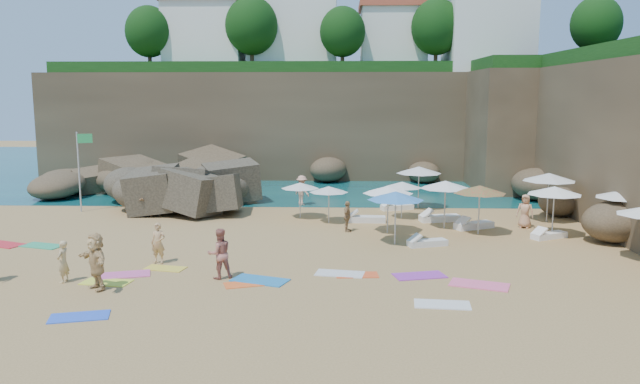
{
  "coord_description": "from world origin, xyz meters",
  "views": [
    {
      "loc": [
        2.97,
        -25.05,
        6.42
      ],
      "look_at": [
        2.0,
        3.0,
        2.0
      ],
      "focal_mm": 35.0,
      "sensor_mm": 36.0,
      "label": 1
    }
  ],
  "objects_px": {
    "lounger_0": "(366,219)",
    "person_stand_3": "(347,216)",
    "flag_pole": "(81,161)",
    "parasol_2": "(419,170)",
    "person_stand_6": "(63,262)",
    "parasol_1": "(300,186)",
    "person_stand_5": "(155,199)",
    "person_stand_1": "(220,254)",
    "person_stand_2": "(302,190)",
    "person_stand_4": "(525,211)",
    "parasol_0": "(329,189)",
    "rock_outcrop": "(165,209)"
  },
  "relations": [
    {
      "from": "flag_pole",
      "to": "parasol_1",
      "type": "height_order",
      "value": "flag_pole"
    },
    {
      "from": "parasol_2",
      "to": "person_stand_2",
      "type": "xyz_separation_m",
      "value": [
        -6.65,
        0.9,
        -1.33
      ]
    },
    {
      "from": "lounger_0",
      "to": "person_stand_2",
      "type": "relative_size",
      "value": 1.12
    },
    {
      "from": "parasol_2",
      "to": "person_stand_2",
      "type": "relative_size",
      "value": 1.46
    },
    {
      "from": "flag_pole",
      "to": "person_stand_3",
      "type": "bearing_deg",
      "value": -17.44
    },
    {
      "from": "person_stand_1",
      "to": "person_stand_2",
      "type": "bearing_deg",
      "value": -123.97
    },
    {
      "from": "parasol_0",
      "to": "person_stand_2",
      "type": "relative_size",
      "value": 1.13
    },
    {
      "from": "person_stand_1",
      "to": "flag_pole",
      "type": "bearing_deg",
      "value": -77.33
    },
    {
      "from": "parasol_1",
      "to": "person_stand_6",
      "type": "xyz_separation_m",
      "value": [
        -7.4,
        -11.5,
        -0.99
      ]
    },
    {
      "from": "person_stand_6",
      "to": "lounger_0",
      "type": "bearing_deg",
      "value": 140.48
    },
    {
      "from": "person_stand_3",
      "to": "parasol_1",
      "type": "bearing_deg",
      "value": 50.38
    },
    {
      "from": "parasol_1",
      "to": "parasol_2",
      "type": "xyz_separation_m",
      "value": [
        6.49,
        2.98,
        0.48
      ]
    },
    {
      "from": "rock_outcrop",
      "to": "person_stand_3",
      "type": "xyz_separation_m",
      "value": [
        10.22,
        -5.37,
        0.73
      ]
    },
    {
      "from": "parasol_0",
      "to": "person_stand_4",
      "type": "bearing_deg",
      "value": -5.2
    },
    {
      "from": "parasol_2",
      "to": "person_stand_5",
      "type": "height_order",
      "value": "parasol_2"
    },
    {
      "from": "flag_pole",
      "to": "person_stand_5",
      "type": "relative_size",
      "value": 2.38
    },
    {
      "from": "parasol_0",
      "to": "person_stand_1",
      "type": "bearing_deg",
      "value": -110.47
    },
    {
      "from": "person_stand_4",
      "to": "person_stand_1",
      "type": "bearing_deg",
      "value": -122.16
    },
    {
      "from": "parasol_1",
      "to": "lounger_0",
      "type": "xyz_separation_m",
      "value": [
        3.41,
        -0.91,
        -1.57
      ]
    },
    {
      "from": "rock_outcrop",
      "to": "person_stand_3",
      "type": "relative_size",
      "value": 4.91
    },
    {
      "from": "parasol_2",
      "to": "person_stand_4",
      "type": "height_order",
      "value": "parasol_2"
    },
    {
      "from": "rock_outcrop",
      "to": "parasol_2",
      "type": "bearing_deg",
      "value": 3.03
    },
    {
      "from": "person_stand_3",
      "to": "person_stand_5",
      "type": "bearing_deg",
      "value": 84.83
    },
    {
      "from": "person_stand_1",
      "to": "person_stand_6",
      "type": "bearing_deg",
      "value": -19.4
    },
    {
      "from": "lounger_0",
      "to": "person_stand_6",
      "type": "height_order",
      "value": "person_stand_6"
    },
    {
      "from": "person_stand_4",
      "to": "parasol_2",
      "type": "bearing_deg",
      "value": 156.27
    },
    {
      "from": "flag_pole",
      "to": "person_stand_2",
      "type": "xyz_separation_m",
      "value": [
        11.91,
        2.47,
        -1.94
      ]
    },
    {
      "from": "flag_pole",
      "to": "parasol_0",
      "type": "height_order",
      "value": "flag_pole"
    },
    {
      "from": "lounger_0",
      "to": "person_stand_2",
      "type": "distance_m",
      "value": 6.01
    },
    {
      "from": "rock_outcrop",
      "to": "person_stand_2",
      "type": "distance_m",
      "value": 7.86
    },
    {
      "from": "flag_pole",
      "to": "parasol_2",
      "type": "bearing_deg",
      "value": 4.84
    },
    {
      "from": "parasol_0",
      "to": "person_stand_5",
      "type": "bearing_deg",
      "value": 172.17
    },
    {
      "from": "lounger_0",
      "to": "person_stand_1",
      "type": "relative_size",
      "value": 1.09
    },
    {
      "from": "parasol_0",
      "to": "person_stand_2",
      "type": "xyz_separation_m",
      "value": [
        -1.67,
        5.01,
        -0.83
      ]
    },
    {
      "from": "parasol_1",
      "to": "person_stand_5",
      "type": "distance_m",
      "value": 7.74
    },
    {
      "from": "parasol_0",
      "to": "parasol_2",
      "type": "relative_size",
      "value": 0.77
    },
    {
      "from": "person_stand_2",
      "to": "person_stand_3",
      "type": "relative_size",
      "value": 1.19
    },
    {
      "from": "lounger_0",
      "to": "person_stand_3",
      "type": "xyz_separation_m",
      "value": [
        -0.98,
        -2.24,
        0.58
      ]
    },
    {
      "from": "parasol_1",
      "to": "parasol_2",
      "type": "height_order",
      "value": "parasol_2"
    },
    {
      "from": "flag_pole",
      "to": "person_stand_3",
      "type": "xyz_separation_m",
      "value": [
        14.49,
        -4.55,
        -2.08
      ]
    },
    {
      "from": "person_stand_4",
      "to": "person_stand_5",
      "type": "xyz_separation_m",
      "value": [
        -18.73,
        2.13,
        0.11
      ]
    },
    {
      "from": "person_stand_1",
      "to": "person_stand_3",
      "type": "relative_size",
      "value": 1.23
    },
    {
      "from": "flag_pole",
      "to": "person_stand_4",
      "type": "relative_size",
      "value": 2.68
    },
    {
      "from": "person_stand_6",
      "to": "person_stand_3",
      "type": "bearing_deg",
      "value": 136.42
    },
    {
      "from": "rock_outcrop",
      "to": "person_stand_2",
      "type": "xyz_separation_m",
      "value": [
        7.64,
        1.66,
        0.87
      ]
    },
    {
      "from": "parasol_2",
      "to": "person_stand_3",
      "type": "bearing_deg",
      "value": -123.58
    },
    {
      "from": "person_stand_4",
      "to": "person_stand_2",
      "type": "bearing_deg",
      "value": 176.17
    },
    {
      "from": "person_stand_1",
      "to": "parasol_1",
      "type": "bearing_deg",
      "value": -127.43
    },
    {
      "from": "person_stand_3",
      "to": "person_stand_5",
      "type": "height_order",
      "value": "person_stand_5"
    },
    {
      "from": "person_stand_1",
      "to": "person_stand_3",
      "type": "distance_m",
      "value": 8.94
    }
  ]
}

